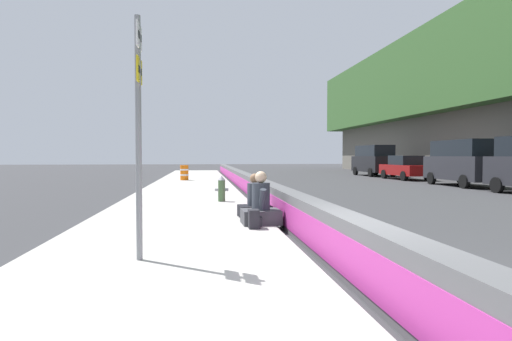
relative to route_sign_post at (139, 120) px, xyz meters
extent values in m
plane|color=#353538|center=(-1.03, -2.99, -2.21)|extent=(160.00, 160.00, 0.00)
cube|color=#A8A59E|center=(-1.03, -0.34, -2.14)|extent=(80.00, 4.40, 0.14)
cube|color=#545456|center=(-1.03, -2.99, -1.79)|extent=(76.00, 0.44, 0.85)
cube|color=#B2338C|center=(-1.03, -2.76, -1.83)|extent=(74.48, 0.01, 0.54)
cylinder|color=gray|center=(0.00, 0.00, -0.27)|extent=(0.09, 0.09, 3.60)
cube|color=white|center=(0.00, -0.02, 1.23)|extent=(0.44, 0.02, 0.36)
cube|color=black|center=(0.00, -0.03, 1.23)|extent=(0.30, 0.01, 0.10)
cube|color=yellow|center=(0.00, -0.02, 0.73)|extent=(0.44, 0.02, 0.36)
cube|color=black|center=(0.00, -0.03, 0.73)|extent=(0.30, 0.01, 0.10)
cylinder|color=#47663D|center=(7.94, -1.58, -1.71)|extent=(0.24, 0.24, 0.72)
cone|color=gray|center=(7.94, -1.58, -1.27)|extent=(0.26, 0.26, 0.16)
cylinder|color=gray|center=(7.94, -1.75, -1.68)|extent=(0.10, 0.12, 0.10)
cylinder|color=gray|center=(7.94, -1.41, -1.68)|extent=(0.10, 0.12, 0.10)
cube|color=#424247|center=(3.08, -2.25, -1.91)|extent=(0.76, 0.89, 0.32)
cylinder|color=#333842|center=(3.08, -2.25, -1.45)|extent=(0.41, 0.41, 0.61)
sphere|color=beige|center=(3.08, -2.25, -1.01)|extent=(0.27, 0.27, 0.27)
cylinder|color=#333842|center=(3.31, -2.24, -1.51)|extent=(0.32, 0.15, 0.53)
cylinder|color=#333842|center=(2.86, -2.26, -1.51)|extent=(0.32, 0.15, 0.53)
cube|color=black|center=(4.14, -2.24, -1.92)|extent=(0.74, 0.84, 0.30)
cylinder|color=#333842|center=(4.14, -2.24, -1.50)|extent=(0.38, 0.38, 0.56)
sphere|color=#8E6647|center=(4.14, -2.24, -1.09)|extent=(0.25, 0.25, 0.25)
cylinder|color=#333842|center=(4.35, -2.22, -1.55)|extent=(0.30, 0.16, 0.49)
cylinder|color=#333842|center=(3.93, -2.26, -1.55)|extent=(0.30, 0.16, 0.49)
cube|color=#232328|center=(2.50, -2.01, -1.87)|extent=(0.32, 0.22, 0.40)
cube|color=#232328|center=(2.50, -2.15, -1.93)|extent=(0.22, 0.06, 0.20)
cylinder|color=orange|center=(20.85, 0.19, -1.60)|extent=(0.52, 0.52, 0.95)
cylinder|color=white|center=(20.85, 0.19, -1.41)|extent=(0.54, 0.54, 0.10)
cylinder|color=white|center=(20.85, 0.19, -1.74)|extent=(0.54, 0.54, 0.10)
cylinder|color=black|center=(11.16, -14.21, -1.85)|extent=(0.73, 0.24, 0.72)
cube|color=#28282D|center=(15.38, -15.32, -1.20)|extent=(5.14, 2.07, 1.30)
cube|color=black|center=(15.28, -15.32, -0.10)|extent=(4.14, 1.85, 0.90)
cylinder|color=black|center=(17.03, -14.41, -1.85)|extent=(0.72, 0.24, 0.72)
cylinder|color=black|center=(16.99, -16.29, -1.85)|extent=(0.72, 0.24, 0.72)
cylinder|color=black|center=(13.77, -14.34, -1.85)|extent=(0.72, 0.24, 0.72)
cylinder|color=black|center=(13.73, -16.22, -1.85)|extent=(0.72, 0.24, 0.72)
cube|color=maroon|center=(21.92, -15.22, -1.52)|extent=(4.55, 1.94, 0.72)
cube|color=black|center=(21.82, -15.22, -0.83)|extent=(2.25, 1.69, 0.66)
cylinder|color=black|center=(23.33, -14.31, -1.88)|extent=(0.67, 0.24, 0.66)
cylinder|color=black|center=(23.39, -16.04, -1.88)|extent=(0.67, 0.24, 0.66)
cylinder|color=black|center=(20.45, -14.40, -1.88)|extent=(0.67, 0.24, 0.66)
cylinder|color=black|center=(20.51, -16.13, -1.88)|extent=(0.67, 0.24, 0.66)
cube|color=black|center=(27.54, -15.25, -1.20)|extent=(5.13, 2.03, 1.30)
cube|color=black|center=(27.44, -15.25, -0.10)|extent=(4.12, 1.82, 0.90)
cylinder|color=black|center=(29.16, -14.29, -1.85)|extent=(0.72, 0.23, 0.72)
cylinder|color=black|center=(29.18, -16.17, -1.85)|extent=(0.72, 0.23, 0.72)
cylinder|color=black|center=(25.89, -14.33, -1.85)|extent=(0.72, 0.23, 0.72)
cylinder|color=black|center=(25.92, -16.21, -1.85)|extent=(0.72, 0.23, 0.72)
camera|label=1|loc=(-6.41, -0.92, -0.52)|focal=29.66mm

